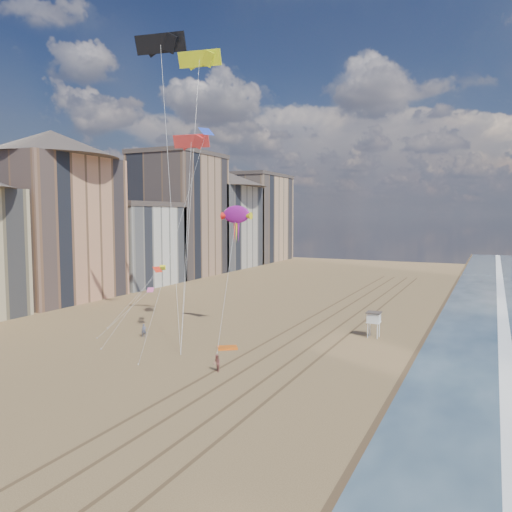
{
  "coord_description": "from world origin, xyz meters",
  "views": [
    {
      "loc": [
        21.63,
        -27.29,
        14.4
      ],
      "look_at": [
        -3.82,
        26.0,
        9.5
      ],
      "focal_mm": 35.0,
      "sensor_mm": 36.0,
      "label": 1
    }
  ],
  "objects_px": {
    "grounded_kite": "(227,348)",
    "kite_flyer_a": "(144,330)",
    "lifeguard_stand": "(374,318)",
    "kite_flyer_b": "(217,363)",
    "show_kite": "(236,215)"
  },
  "relations": [
    {
      "from": "lifeguard_stand",
      "to": "kite_flyer_a",
      "type": "bearing_deg",
      "value": -154.87
    },
    {
      "from": "show_kite",
      "to": "kite_flyer_a",
      "type": "bearing_deg",
      "value": -143.49
    },
    {
      "from": "lifeguard_stand",
      "to": "kite_flyer_b",
      "type": "xyz_separation_m",
      "value": [
        -10.17,
        -19.14,
        -1.52
      ]
    },
    {
      "from": "kite_flyer_a",
      "to": "lifeguard_stand",
      "type": "bearing_deg",
      "value": -9.86
    },
    {
      "from": "kite_flyer_b",
      "to": "kite_flyer_a",
      "type": "bearing_deg",
      "value": -168.8
    },
    {
      "from": "lifeguard_stand",
      "to": "kite_flyer_b",
      "type": "height_order",
      "value": "lifeguard_stand"
    },
    {
      "from": "lifeguard_stand",
      "to": "kite_flyer_a",
      "type": "distance_m",
      "value": 27.1
    },
    {
      "from": "grounded_kite",
      "to": "kite_flyer_a",
      "type": "distance_m",
      "value": 11.43
    },
    {
      "from": "kite_flyer_b",
      "to": "lifeguard_stand",
      "type": "bearing_deg",
      "value": 101.31
    },
    {
      "from": "grounded_kite",
      "to": "kite_flyer_b",
      "type": "height_order",
      "value": "kite_flyer_b"
    },
    {
      "from": "show_kite",
      "to": "grounded_kite",
      "type": "bearing_deg",
      "value": -70.11
    },
    {
      "from": "kite_flyer_a",
      "to": "kite_flyer_b",
      "type": "height_order",
      "value": "kite_flyer_b"
    },
    {
      "from": "show_kite",
      "to": "kite_flyer_a",
      "type": "height_order",
      "value": "show_kite"
    },
    {
      "from": "lifeguard_stand",
      "to": "show_kite",
      "type": "height_order",
      "value": "show_kite"
    },
    {
      "from": "grounded_kite",
      "to": "kite_flyer_a",
      "type": "bearing_deg",
      "value": 143.63
    }
  ]
}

